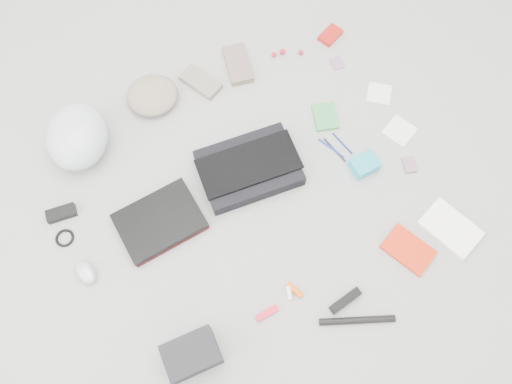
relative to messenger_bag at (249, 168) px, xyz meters
name	(u,v)px	position (x,y,z in m)	size (l,w,h in m)	color
ground_plane	(256,197)	(-0.02, -0.11, -0.03)	(4.00, 4.00, 0.00)	gray
messenger_bag	(249,168)	(0.00, 0.00, 0.00)	(0.39, 0.27, 0.06)	black
bag_flap	(249,164)	(0.00, 0.00, 0.04)	(0.40, 0.18, 0.01)	black
laptop_sleeve	(160,222)	(-0.41, -0.04, -0.02)	(0.31, 0.23, 0.02)	#391013
laptop	(159,221)	(-0.41, -0.04, 0.00)	(0.32, 0.23, 0.02)	black
bike_helmet	(77,136)	(-0.57, 0.41, 0.06)	(0.24, 0.30, 0.18)	silver
beanie	(152,95)	(-0.22, 0.49, 0.01)	(0.22, 0.21, 0.08)	gray
mitten_left	(201,82)	(0.00, 0.48, -0.02)	(0.09, 0.18, 0.03)	gray
mitten_right	(238,64)	(0.19, 0.49, -0.02)	(0.10, 0.20, 0.03)	#78635B
power_brick	(61,213)	(-0.74, 0.17, -0.02)	(0.11, 0.05, 0.03)	black
cable_coil	(65,238)	(-0.77, 0.07, -0.03)	(0.07, 0.07, 0.01)	black
mouse	(85,272)	(-0.74, -0.10, -0.01)	(0.06, 0.11, 0.04)	#A1A3B5
camera_bag	(192,355)	(-0.50, -0.56, 0.03)	(0.18, 0.13, 0.12)	black
multitool	(267,313)	(-0.20, -0.54, -0.03)	(0.09, 0.02, 0.01)	red
toiletry_tube_white	(289,291)	(-0.09, -0.51, -0.02)	(0.02, 0.02, 0.07)	silver
toiletry_tube_orange	(294,290)	(-0.07, -0.52, -0.02)	(0.02, 0.02, 0.07)	#EF5106
u_lock	(345,301)	(0.08, -0.63, -0.02)	(0.13, 0.03, 0.03)	black
bike_pump	(357,320)	(0.08, -0.72, -0.02)	(0.03, 0.03, 0.28)	black
book_red	(408,250)	(0.40, -0.58, -0.02)	(0.12, 0.18, 0.02)	red
book_white	(450,228)	(0.59, -0.58, -0.02)	(0.15, 0.22, 0.02)	white
notepad	(325,117)	(0.41, 0.08, -0.02)	(0.10, 0.13, 0.02)	#378842
pen_blue	(331,148)	(0.35, -0.06, -0.03)	(0.01, 0.01, 0.13)	#0F26A0
pen_black	(335,150)	(0.36, -0.08, -0.03)	(0.01, 0.01, 0.13)	black
pen_navy	(342,143)	(0.41, -0.06, -0.03)	(0.01, 0.01, 0.12)	navy
accordion_wallet	(364,165)	(0.43, -0.20, -0.01)	(0.10, 0.08, 0.05)	#1FA4BE
card_deck	(409,165)	(0.60, -0.28, -0.03)	(0.05, 0.07, 0.01)	gray
napkin_top	(379,94)	(0.68, 0.08, -0.03)	(0.10, 0.10, 0.01)	silver
napkin_bottom	(400,131)	(0.66, -0.12, -0.03)	(0.11, 0.11, 0.01)	silver
lollipop_a	(274,54)	(0.36, 0.47, -0.02)	(0.02, 0.02, 0.02)	red
lollipop_b	(282,52)	(0.40, 0.46, -0.02)	(0.03, 0.03, 0.03)	#AF1826
lollipop_c	(301,52)	(0.47, 0.42, -0.02)	(0.02, 0.02, 0.02)	maroon
altoids_tin	(330,35)	(0.64, 0.44, -0.02)	(0.11, 0.07, 0.02)	#B21B14
stamp_sheet	(337,63)	(0.59, 0.30, -0.03)	(0.05, 0.06, 0.00)	gray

